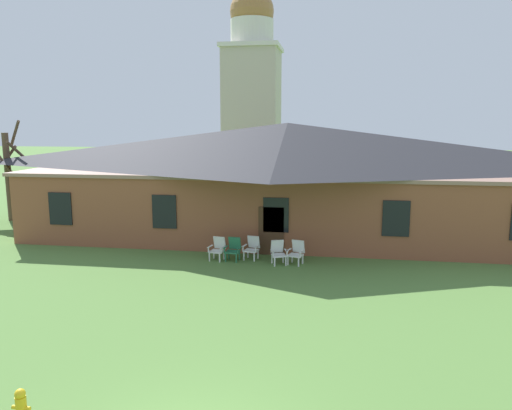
{
  "coord_description": "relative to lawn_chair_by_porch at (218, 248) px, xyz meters",
  "views": [
    {
      "loc": [
        2.34,
        -7.06,
        5.67
      ],
      "look_at": [
        -0.07,
        8.24,
        3.04
      ],
      "focal_mm": 34.28,
      "sensor_mm": 36.0,
      "label": 1
    }
  ],
  "objects": [
    {
      "name": "lawn_chair_right_end",
      "position": [
        3.29,
        -0.09,
        0.0
      ],
      "size": [
        0.75,
        0.81,
        0.96
      ],
      "color": "white",
      "rests_on": "ground"
    },
    {
      "name": "bare_tree_beside_building",
      "position": [
        -13.83,
        6.29,
        2.35
      ],
      "size": [
        1.27,
        1.59,
        5.79
      ],
      "color": "brown",
      "rests_on": "ground"
    },
    {
      "name": "lawn_chair_by_porch",
      "position": [
        0.0,
        0.0,
        0.0
      ],
      "size": [
        0.71,
        0.75,
        0.96
      ],
      "color": "silver",
      "rests_on": "ground"
    },
    {
      "name": "fire_hydrant",
      "position": [
        -0.99,
        -11.69,
        -0.12
      ],
      "size": [
        0.36,
        0.28,
        0.79
      ],
      "color": "gold",
      "rests_on": "ground"
    },
    {
      "name": "lawn_chair_left_end",
      "position": [
        1.39,
        0.35,
        0.0
      ],
      "size": [
        0.72,
        0.77,
        0.96
      ],
      "color": "white",
      "rests_on": "ground"
    },
    {
      "name": "lawn_chair_middle",
      "position": [
        2.55,
        -0.21,
        0.0
      ],
      "size": [
        0.77,
        0.82,
        0.96
      ],
      "color": "white",
      "rests_on": "ground"
    },
    {
      "name": "dome_tower",
      "position": [
        -2.72,
        25.28,
        7.74
      ],
      "size": [
        5.18,
        5.18,
        18.11
      ],
      "color": "#BCB29E",
      "rests_on": "ground"
    },
    {
      "name": "lawn_chair_near_door",
      "position": [
        0.66,
        0.02,
        0.0
      ],
      "size": [
        0.69,
        0.72,
        0.96
      ],
      "color": "#28704C",
      "rests_on": "ground"
    },
    {
      "name": "brick_building",
      "position": [
        2.3,
        6.12,
        2.37
      ],
      "size": [
        25.86,
        10.4,
        5.64
      ],
      "color": "brown",
      "rests_on": "ground"
    }
  ]
}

